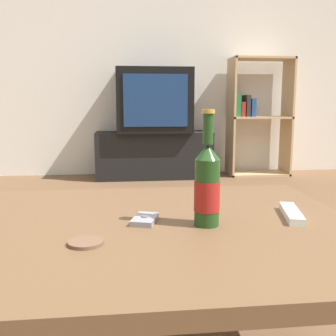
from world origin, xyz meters
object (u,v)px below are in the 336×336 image
at_px(television, 154,101).
at_px(bookshelf, 256,115).
at_px(remote_control, 292,213).
at_px(cell_phone, 145,219).
at_px(tv_stand, 154,155).
at_px(beer_bottle, 207,185).

distance_m(television, bookshelf, 1.03).
bearing_deg(bookshelf, remote_control, -106.85).
distance_m(bookshelf, cell_phone, 3.06).
height_order(bookshelf, cell_phone, bookshelf).
bearing_deg(tv_stand, bookshelf, 2.46).
relative_size(television, cell_phone, 6.22).
relative_size(tv_stand, remote_control, 6.10).
bearing_deg(cell_phone, bookshelf, 82.63).
height_order(bookshelf, beer_bottle, bookshelf).
bearing_deg(tv_stand, television, -90.00).
xyz_separation_m(television, beer_bottle, (-0.08, -2.79, -0.22)).
relative_size(television, bookshelf, 0.60).
height_order(television, cell_phone, television).
xyz_separation_m(bookshelf, remote_control, (-0.85, -2.79, -0.18)).
distance_m(beer_bottle, remote_control, 0.27).
relative_size(tv_stand, television, 1.59).
xyz_separation_m(tv_stand, cell_phone, (-0.23, -2.75, 0.20)).
height_order(tv_stand, bookshelf, bookshelf).
distance_m(tv_stand, beer_bottle, 2.81).
distance_m(tv_stand, television, 0.52).
xyz_separation_m(beer_bottle, remote_control, (0.25, 0.04, -0.09)).
relative_size(tv_stand, beer_bottle, 3.73).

